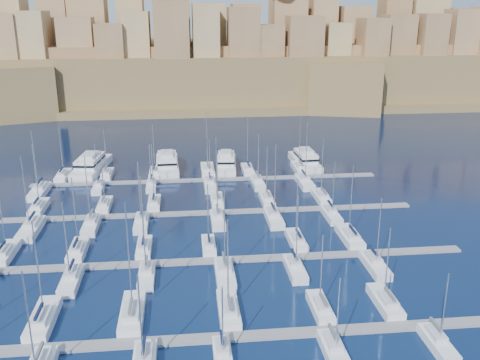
{
  "coord_description": "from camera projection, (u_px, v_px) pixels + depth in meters",
  "views": [
    {
      "loc": [
        -5.21,
        -92.79,
        40.54
      ],
      "look_at": [
        5.36,
        6.0,
        8.36
      ],
      "focal_mm": 40.0,
      "sensor_mm": 36.0,
      "label": 1
    }
  ],
  "objects": [
    {
      "name": "sailboat_17",
      "position": [
        350.0,
        237.0,
        97.14
      ],
      "size": [
        2.95,
        9.84,
        14.37
      ],
      "color": "white",
      "rests_on": "ground"
    },
    {
      "name": "sailboat_40",
      "position": [
        248.0,
        170.0,
        137.1
      ],
      "size": [
        2.75,
        9.18,
        14.53
      ],
      "color": "white",
      "rests_on": "ground"
    },
    {
      "name": "sailboat_16",
      "position": [
        296.0,
        241.0,
        95.65
      ],
      "size": [
        2.64,
        8.8,
        12.48
      ],
      "color": "white",
      "rests_on": "ground"
    },
    {
      "name": "sailboat_41",
      "position": [
        299.0,
        168.0,
        138.67
      ],
      "size": [
        2.89,
        9.63,
        14.43
      ],
      "color": "white",
      "rests_on": "ground"
    },
    {
      "name": "pontoon_mid_near",
      "position": [
        220.0,
        260.0,
        89.38
      ],
      "size": [
        84.0,
        2.0,
        0.4
      ],
      "primitive_type": "cube",
      "color": "slate",
      "rests_on": "ground"
    },
    {
      "name": "pontoon_mid_far",
      "position": [
        212.0,
        212.0,
        110.19
      ],
      "size": [
        84.0,
        2.0,
        0.4
      ],
      "primitive_type": "cube",
      "color": "slate",
      "rests_on": "ground"
    },
    {
      "name": "sailboat_37",
      "position": [
        107.0,
        175.0,
        133.33
      ],
      "size": [
        2.64,
        8.8,
        12.59
      ],
      "color": "white",
      "rests_on": "ground"
    },
    {
      "name": "sailboat_34",
      "position": [
        274.0,
        218.0,
        105.9
      ],
      "size": [
        2.84,
        9.48,
        16.15
      ],
      "color": "white",
      "rests_on": "ground"
    },
    {
      "name": "motor_yacht_a",
      "position": [
        91.0,
        165.0,
        138.04
      ],
      "size": [
        8.46,
        20.57,
        5.25
      ],
      "color": "white",
      "rests_on": "ground"
    },
    {
      "name": "sailboat_32",
      "position": [
        142.0,
        223.0,
        103.61
      ],
      "size": [
        2.63,
        8.78,
        13.4
      ],
      "color": "white",
      "rests_on": "ground"
    },
    {
      "name": "fortified_city",
      "position": [
        193.0,
        67.0,
        243.1
      ],
      "size": [
        460.0,
        108.95,
        59.52
      ],
      "color": "brown",
      "rests_on": "ground"
    },
    {
      "name": "sailboat_1",
      "position": [
        43.0,
        319.0,
        71.5
      ],
      "size": [
        3.04,
        10.13,
        15.02
      ],
      "color": "white",
      "rests_on": "ground"
    },
    {
      "name": "pontoon_near",
      "position": [
        232.0,
        337.0,
        68.57
      ],
      "size": [
        84.0,
        2.0,
        0.4
      ],
      "primitive_type": "cube",
      "color": "slate",
      "rests_on": "ground"
    },
    {
      "name": "sailboat_43",
      "position": [
        99.0,
        188.0,
        123.82
      ],
      "size": [
        2.29,
        7.62,
        11.64
      ],
      "color": "white",
      "rests_on": "ground"
    },
    {
      "name": "sailboat_27",
      "position": [
        217.0,
        201.0,
        115.18
      ],
      "size": [
        2.65,
        8.84,
        14.91
      ],
      "color": "white",
      "rests_on": "ground"
    },
    {
      "name": "sailboat_13",
      "position": [
        78.0,
        250.0,
        91.88
      ],
      "size": [
        2.71,
        9.02,
        13.93
      ],
      "color": "white",
      "rests_on": "ground"
    },
    {
      "name": "sailboat_20",
      "position": [
        147.0,
        275.0,
        83.28
      ],
      "size": [
        2.47,
        8.24,
        13.08
      ],
      "color": "white",
      "rests_on": "ground"
    },
    {
      "name": "sailboat_9",
      "position": [
        223.0,
        356.0,
        64.01
      ],
      "size": [
        2.16,
        7.19,
        10.64
      ],
      "color": "white",
      "rests_on": "ground"
    },
    {
      "name": "sailboat_39",
      "position": [
        208.0,
        170.0,
        136.83
      ],
      "size": [
        3.26,
        10.86,
        15.65
      ],
      "color": "white",
      "rests_on": "ground"
    },
    {
      "name": "sailboat_4",
      "position": [
        320.0,
        308.0,
        74.35
      ],
      "size": [
        2.4,
        8.01,
        11.76
      ],
      "color": "white",
      "rests_on": "ground"
    },
    {
      "name": "sailboat_30",
      "position": [
        31.0,
        229.0,
        100.68
      ],
      "size": [
        3.18,
        10.59,
        15.42
      ],
      "color": "white",
      "rests_on": "ground"
    },
    {
      "name": "sailboat_46",
      "position": [
        258.0,
        183.0,
        127.03
      ],
      "size": [
        2.64,
        8.81,
        12.95
      ],
      "color": "white",
      "rests_on": "ground"
    },
    {
      "name": "sailboat_47",
      "position": [
        305.0,
        182.0,
        127.6
      ],
      "size": [
        3.0,
        9.99,
        15.74
      ],
      "color": "white",
      "rests_on": "ground"
    },
    {
      "name": "sailboat_25",
      "position": [
        105.0,
        205.0,
        112.68
      ],
      "size": [
        2.59,
        8.63,
        13.02
      ],
      "color": "white",
      "rests_on": "ground"
    },
    {
      "name": "sailboat_10",
      "position": [
        334.0,
        351.0,
        64.9
      ],
      "size": [
        2.47,
        8.23,
        11.2
      ],
      "color": "white",
      "rests_on": "ground"
    },
    {
      "name": "pontoon_far",
      "position": [
        207.0,
        180.0,
        131.0
      ],
      "size": [
        84.0,
        2.0,
        0.4
      ],
      "primitive_type": "cube",
      "color": "slate",
      "rests_on": "ground"
    },
    {
      "name": "sailboat_2",
      "position": [
        132.0,
        314.0,
        72.78
      ],
      "size": [
        3.1,
        10.33,
        16.92
      ],
      "color": "white",
      "rests_on": "ground"
    },
    {
      "name": "ground",
      "position": [
        215.0,
        233.0,
        100.79
      ],
      "size": [
        600.0,
        600.0,
        0.0
      ],
      "primitive_type": "plane",
      "color": "black",
      "rests_on": "ground"
    },
    {
      "name": "sailboat_5",
      "position": [
        385.0,
        302.0,
        75.72
      ],
      "size": [
        2.67,
        8.89,
        12.12
      ],
      "color": "white",
      "rests_on": "ground"
    },
    {
      "name": "sailboat_15",
      "position": [
        209.0,
        246.0,
        93.55
      ],
      "size": [
        2.31,
        7.7,
        12.25
      ],
      "color": "white",
      "rests_on": "ground"
    },
    {
      "name": "sailboat_42",
      "position": [
        39.0,
        191.0,
        121.07
      ],
      "size": [
        3.2,
        10.68,
        15.27
      ],
      "color": "white",
      "rests_on": "ground"
    },
    {
      "name": "sailboat_14",
      "position": [
        144.0,
        248.0,
        92.7
      ],
      "size": [
        2.5,
        8.32,
        13.87
      ],
      "color": "white",
      "rests_on": "ground"
    },
    {
      "name": "sailboat_45",
      "position": [
        210.0,
        185.0,
        125.68
      ],
      "size": [
        2.77,
        9.22,
        12.18
      ],
      "color": "white",
      "rests_on": "ground"
    },
    {
      "name": "sailboat_26",
      "position": [
        154.0,
        203.0,
        113.71
      ],
      "size": [
        2.58,
        8.59,
        13.97
      ],
      "color": "white",
      "rests_on": "ground"
    },
    {
      "name": "sailboat_29",
      "position": [
        321.0,
        197.0,
        117.57
      ],
      "size": [
        2.69,
        8.95,
        14.11
      ],
      "color": "white",
      "rests_on": "ground"
    },
    {
      "name": "sailboat_22",
      "position": [
        295.0,
        268.0,
        85.51
      ],
      "size": [
        2.57,
        8.56,
        13.56
      ],
      "color": "white",
      "rests_on": "ground"
    },
    {
      "name": "sailboat_24",
      "position": [
        39.0,
        207.0,
        111.46
      ],
      "size": [
        2.69,
        8.95,
        14.46
      ],
      "color": "white",
      "rests_on": "ground"
    },
    {
      "name": "sailboat_23",
      "position": [
        375.0,
        265.0,
        86.67
      ],
      "size": [
        2.68,
        8.93,
        12.76
      ],
      "color": "white",
      "rests_on": "ground"
    },
    {
      "name": "motor_yacht_d",
      "position": [
        305.0,
        160.0,
        142.48
      ],
      "size": [
        5.88,
        17.43,
        5.25
      ],
      "color": "white",
      "rests_on": "ground"
    },
    {
      "name": "sailboat_21",
      "position": [
        225.0,
        273.0,
        83.84
      ],
      "size": [
        2.9,
        9.68,
        14.96
      ],
      "color": "white",
      "rests_on": "ground"
    },
    {
      "name": "sailboat_19",
      "position": [
        71.0,
        280.0,
        81.85
      ],
      "size": [
        2.65,
        8.82,
        13.93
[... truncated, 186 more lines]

